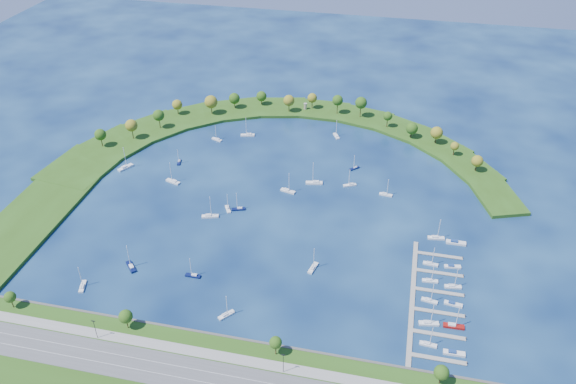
% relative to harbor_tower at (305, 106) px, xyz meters
% --- Properties ---
extents(ground, '(700.00, 700.00, 0.00)m').
position_rel_harbor_tower_xyz_m(ground, '(6.80, -115.13, -4.35)').
color(ground, '#06153B').
rests_on(ground, ground).
extents(south_shoreline, '(420.00, 43.10, 11.60)m').
position_rel_harbor_tower_xyz_m(south_shoreline, '(6.83, -238.01, -3.36)').
color(south_shoreline, '#2A4B14').
rests_on(south_shoreline, ground).
extents(breakwater, '(286.74, 247.64, 2.00)m').
position_rel_harbor_tower_xyz_m(breakwater, '(-39.53, -66.41, -3.37)').
color(breakwater, '#2A4B14').
rests_on(breakwater, ground).
extents(breakwater_trees, '(242.26, 91.62, 15.13)m').
position_rel_harbor_tower_xyz_m(breakwater_trees, '(-11.41, -26.86, 6.17)').
color(breakwater_trees, '#382314').
rests_on(breakwater_trees, breakwater).
extents(harbor_tower, '(2.60, 2.60, 4.60)m').
position_rel_harbor_tower_xyz_m(harbor_tower, '(0.00, 0.00, 0.00)').
color(harbor_tower, gray).
rests_on(harbor_tower, breakwater).
extents(dock_system, '(24.28, 82.00, 1.60)m').
position_rel_harbor_tower_xyz_m(dock_system, '(92.10, -176.13, -4.00)').
color(dock_system, gray).
rests_on(dock_system, ground).
extents(moored_boat_0, '(8.00, 8.26, 13.21)m').
position_rel_harbor_tower_xyz_m(moored_boat_0, '(-49.61, -184.92, -3.41)').
color(moored_boat_0, '#0A113E').
rests_on(moored_boat_0, ground).
extents(moored_boat_1, '(5.69, 8.29, 11.96)m').
position_rel_harbor_tower_xyz_m(moored_boat_1, '(27.90, -32.74, -3.45)').
color(moored_boat_1, silver).
rests_on(moored_boat_1, ground).
extents(moored_boat_2, '(3.39, 6.95, 9.84)m').
position_rel_harbor_tower_xyz_m(moored_boat_2, '(-63.15, -87.59, -3.50)').
color(moored_boat_2, '#0A113E').
rests_on(moored_boat_2, ground).
extents(moored_boat_3, '(7.83, 4.87, 11.16)m').
position_rel_harbor_tower_xyz_m(moored_boat_3, '(-49.20, -54.81, -3.47)').
color(moored_boat_3, silver).
rests_on(moored_boat_3, ground).
extents(moored_boat_4, '(7.90, 4.40, 11.19)m').
position_rel_harbor_tower_xyz_m(moored_boat_4, '(-12.42, -127.47, -3.47)').
color(moored_boat_4, '#0A113E').
rests_on(moored_boat_4, ground).
extents(moored_boat_5, '(6.64, 7.45, 11.50)m').
position_rel_harbor_tower_xyz_m(moored_boat_5, '(5.19, -205.07, -3.46)').
color(moored_boat_5, silver).
rests_on(moored_boat_5, ground).
extents(moored_boat_6, '(7.88, 5.30, 11.33)m').
position_rel_harbor_tower_xyz_m(moored_boat_6, '(44.68, -90.10, -3.47)').
color(moored_boat_6, silver).
rests_on(moored_boat_6, ground).
extents(moored_boat_7, '(7.36, 10.08, 14.70)m').
position_rel_harbor_tower_xyz_m(moored_boat_7, '(-92.95, -101.14, -3.36)').
color(moored_boat_7, silver).
rests_on(moored_boat_7, ground).
extents(moored_boat_8, '(6.10, 6.03, 9.85)m').
position_rel_harbor_tower_xyz_m(moored_boat_8, '(44.96, -70.77, -3.50)').
color(moored_boat_8, '#0A113E').
rests_on(moored_boat_8, ground).
extents(moored_boat_9, '(7.48, 2.13, 10.99)m').
position_rel_harbor_tower_xyz_m(moored_boat_9, '(-18.03, -184.19, -3.48)').
color(moored_boat_9, '#0A113E').
rests_on(moored_boat_9, ground).
extents(moored_boat_10, '(4.46, 8.26, 11.70)m').
position_rel_harbor_tower_xyz_m(moored_boat_10, '(-65.71, -202.50, -3.46)').
color(moored_boat_10, silver).
rests_on(moored_boat_10, ground).
extents(moored_boat_11, '(5.32, 7.37, 10.72)m').
position_rel_harbor_tower_xyz_m(moored_boat_11, '(-18.17, -128.89, -3.48)').
color(moored_boat_11, silver).
rests_on(moored_boat_11, ground).
extents(moored_boat_12, '(10.23, 4.52, 14.54)m').
position_rel_harbor_tower_xyz_m(moored_boat_12, '(23.83, -92.50, -3.37)').
color(moored_boat_12, silver).
rests_on(moored_boat_12, ground).
extents(moored_boat_13, '(4.18, 8.62, 12.22)m').
position_rel_harbor_tower_xyz_m(moored_boat_13, '(36.84, -166.39, -3.44)').
color(moored_boat_13, silver).
rests_on(moored_boat_13, ground).
extents(moored_boat_14, '(7.75, 2.89, 11.13)m').
position_rel_harbor_tower_xyz_m(moored_boat_14, '(66.09, -95.47, -3.47)').
color(moored_boat_14, silver).
rests_on(moored_boat_14, ground).
extents(moored_boat_15, '(9.64, 4.76, 13.65)m').
position_rel_harbor_tower_xyz_m(moored_boat_15, '(-30.78, -44.56, -3.40)').
color(moored_boat_15, silver).
rests_on(moored_boat_15, ground).
extents(moored_boat_16, '(9.55, 5.31, 13.54)m').
position_rel_harbor_tower_xyz_m(moored_boat_16, '(-58.29, -109.53, -3.40)').
color(moored_boat_16, silver).
rests_on(moored_boat_16, ground).
extents(moored_boat_17, '(9.17, 4.53, 12.99)m').
position_rel_harbor_tower_xyz_m(moored_boat_17, '(10.37, -104.24, -3.42)').
color(moored_boat_17, silver).
rests_on(moored_boat_17, ground).
extents(moored_boat_18, '(9.47, 5.16, 13.41)m').
position_rel_harbor_tower_xyz_m(moored_boat_18, '(-25.66, -137.46, -3.41)').
color(moored_boat_18, silver).
rests_on(moored_boat_18, ground).
extents(docked_boat_0, '(7.37, 2.67, 10.61)m').
position_rel_harbor_tower_xyz_m(docked_boat_0, '(92.34, -202.45, -3.49)').
color(docked_boat_0, silver).
rests_on(docked_boat_0, ground).
extents(docked_boat_1, '(8.96, 2.74, 1.81)m').
position_rel_harbor_tower_xyz_m(docked_boat_1, '(102.77, -204.86, -3.69)').
color(docked_boat_1, silver).
rests_on(docked_boat_1, ground).
extents(docked_boat_2, '(8.94, 3.83, 12.73)m').
position_rel_harbor_tower_xyz_m(docked_boat_2, '(92.31, -190.60, -3.43)').
color(docked_boat_2, silver).
rests_on(docked_boat_2, ground).
extents(docked_boat_3, '(9.04, 2.81, 13.17)m').
position_rel_harbor_tower_xyz_m(docked_boat_3, '(102.80, -189.86, -3.41)').
color(docked_boat_3, maroon).
rests_on(docked_boat_3, ground).
extents(docked_boat_4, '(7.58, 3.26, 10.78)m').
position_rel_harbor_tower_xyz_m(docked_boat_4, '(92.33, -176.48, -3.48)').
color(docked_boat_4, silver).
rests_on(docked_boat_4, ground).
extents(docked_boat_5, '(8.33, 3.37, 1.65)m').
position_rel_harbor_tower_xyz_m(docked_boat_5, '(102.78, -176.31, -3.75)').
color(docked_boat_5, silver).
rests_on(docked_boat_5, ground).
extents(docked_boat_6, '(7.55, 2.62, 10.90)m').
position_rel_harbor_tower_xyz_m(docked_boat_6, '(92.33, -163.12, -3.48)').
color(docked_boat_6, silver).
rests_on(docked_boat_6, ground).
extents(docked_boat_7, '(8.04, 3.28, 11.48)m').
position_rel_harbor_tower_xyz_m(docked_boat_7, '(102.83, -164.83, -3.46)').
color(docked_boat_7, silver).
rests_on(docked_boat_7, ground).
extents(docked_boat_8, '(7.48, 2.65, 10.78)m').
position_rel_harbor_tower_xyz_m(docked_boat_8, '(92.33, -150.85, -3.48)').
color(docked_boat_8, silver).
rests_on(docked_boat_8, ground).
extents(docked_boat_9, '(8.22, 3.41, 1.63)m').
position_rel_harbor_tower_xyz_m(docked_boat_9, '(102.78, -150.52, -3.76)').
color(docked_boat_9, silver).
rests_on(docked_boat_9, ground).
extents(docked_boat_10, '(8.80, 3.69, 12.54)m').
position_rel_harbor_tower_xyz_m(docked_boat_10, '(94.71, -129.66, -3.43)').
color(docked_boat_10, silver).
rests_on(docked_boat_10, ground).
extents(docked_boat_11, '(10.01, 2.84, 2.04)m').
position_rel_harbor_tower_xyz_m(docked_boat_11, '(104.65, -131.47, -3.61)').
color(docked_boat_11, silver).
rests_on(docked_boat_11, ground).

